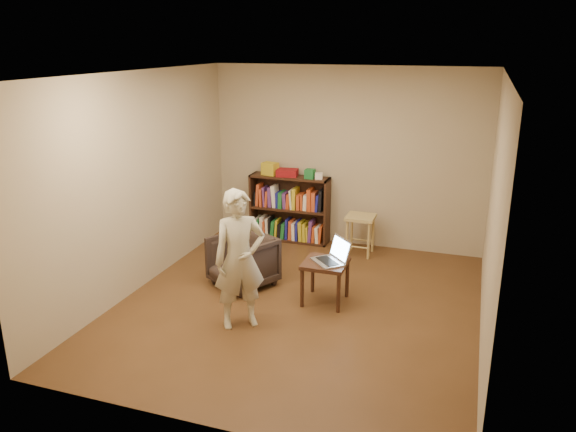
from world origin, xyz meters
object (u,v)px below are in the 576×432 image
(person, at_px, (240,260))
(bookshelf, at_px, (290,212))
(stool, at_px, (360,223))
(laptop, at_px, (332,257))
(armchair, at_px, (243,261))
(side_table, at_px, (325,268))

(person, bearing_deg, bookshelf, 60.75)
(stool, distance_m, laptop, 1.63)
(bookshelf, xyz_separation_m, person, (0.37, -2.71, 0.31))
(bookshelf, distance_m, person, 2.76)
(bookshelf, height_order, laptop, bookshelf)
(stool, height_order, person, person)
(stool, bearing_deg, armchair, -127.20)
(bookshelf, xyz_separation_m, stool, (1.13, -0.25, 0.02))
(armchair, bearing_deg, stool, 81.60)
(bookshelf, relative_size, armchair, 1.72)
(bookshelf, bearing_deg, laptop, -58.58)
(bookshelf, relative_size, side_table, 2.39)
(laptop, bearing_deg, person, -86.47)
(side_table, bearing_deg, stool, 87.81)
(stool, bearing_deg, laptop, -89.66)
(side_table, bearing_deg, armchair, 173.33)
(stool, relative_size, side_table, 1.14)
(armchair, xyz_separation_m, laptop, (1.16, -0.11, 0.25))
(bookshelf, bearing_deg, side_table, -60.48)
(stool, xyz_separation_m, armchair, (-1.15, -1.52, -0.14))
(laptop, xyz_separation_m, person, (-0.78, -0.84, 0.18))
(stool, height_order, side_table, stool)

